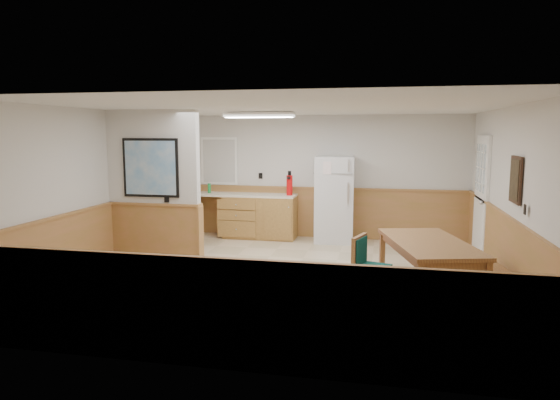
% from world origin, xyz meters
% --- Properties ---
extents(ground, '(6.00, 6.00, 0.00)m').
position_xyz_m(ground, '(0.00, 0.00, 0.00)').
color(ground, '#CAB291').
rests_on(ground, ground).
extents(ceiling, '(6.00, 6.00, 0.02)m').
position_xyz_m(ceiling, '(0.00, 0.00, 2.50)').
color(ceiling, white).
rests_on(ceiling, back_wall).
extents(back_wall, '(6.00, 0.02, 2.50)m').
position_xyz_m(back_wall, '(0.00, 3.00, 1.25)').
color(back_wall, silver).
rests_on(back_wall, ground).
extents(right_wall, '(0.02, 6.00, 2.50)m').
position_xyz_m(right_wall, '(3.00, 0.00, 1.25)').
color(right_wall, silver).
rests_on(right_wall, ground).
extents(left_wall, '(0.02, 6.00, 2.50)m').
position_xyz_m(left_wall, '(-3.00, 0.00, 1.25)').
color(left_wall, silver).
rests_on(left_wall, ground).
extents(wainscot_back, '(6.00, 0.04, 1.00)m').
position_xyz_m(wainscot_back, '(0.00, 2.98, 0.50)').
color(wainscot_back, '#AE6D45').
rests_on(wainscot_back, ground).
extents(wainscot_right, '(0.04, 6.00, 1.00)m').
position_xyz_m(wainscot_right, '(2.98, 0.00, 0.50)').
color(wainscot_right, '#AE6D45').
rests_on(wainscot_right, ground).
extents(wainscot_left, '(0.04, 6.00, 1.00)m').
position_xyz_m(wainscot_left, '(-2.98, 0.00, 0.50)').
color(wainscot_left, '#AE6D45').
rests_on(wainscot_left, ground).
extents(partition_wall, '(1.50, 0.20, 2.50)m').
position_xyz_m(partition_wall, '(-2.25, 0.19, 1.23)').
color(partition_wall, silver).
rests_on(partition_wall, ground).
extents(kitchen_counter, '(2.20, 0.61, 1.00)m').
position_xyz_m(kitchen_counter, '(-1.21, 2.68, 0.46)').
color(kitchen_counter, '#AC7E3D').
rests_on(kitchen_counter, ground).
extents(exterior_door, '(0.07, 1.02, 2.15)m').
position_xyz_m(exterior_door, '(2.96, 1.90, 1.05)').
color(exterior_door, white).
rests_on(exterior_door, ground).
extents(kitchen_window, '(0.80, 0.04, 1.00)m').
position_xyz_m(kitchen_window, '(-2.10, 2.98, 1.55)').
color(kitchen_window, white).
rests_on(kitchen_window, back_wall).
extents(wall_painting, '(0.04, 0.50, 0.60)m').
position_xyz_m(wall_painting, '(2.97, -0.30, 1.55)').
color(wall_painting, '#301E13').
rests_on(wall_painting, right_wall).
extents(fluorescent_fixture, '(1.20, 0.30, 0.09)m').
position_xyz_m(fluorescent_fixture, '(-0.80, 1.30, 2.45)').
color(fluorescent_fixture, white).
rests_on(fluorescent_fixture, ceiling).
extents(refrigerator, '(0.79, 0.75, 1.69)m').
position_xyz_m(refrigerator, '(0.38, 2.63, 0.84)').
color(refrigerator, silver).
rests_on(refrigerator, ground).
extents(dining_table, '(1.33, 1.98, 0.75)m').
position_xyz_m(dining_table, '(1.92, -0.53, 0.66)').
color(dining_table, olive).
rests_on(dining_table, ground).
extents(dining_bench, '(0.60, 1.66, 0.45)m').
position_xyz_m(dining_bench, '(2.67, -0.47, 0.34)').
color(dining_bench, olive).
rests_on(dining_bench, ground).
extents(dining_chair, '(0.69, 0.57, 0.85)m').
position_xyz_m(dining_chair, '(1.13, -0.85, 0.50)').
color(dining_chair, olive).
rests_on(dining_chair, ground).
extents(fire_extinguisher, '(0.13, 0.13, 0.49)m').
position_xyz_m(fire_extinguisher, '(-0.52, 2.65, 1.11)').
color(fire_extinguisher, red).
rests_on(fire_extinguisher, kitchen_counter).
extents(soap_bottle, '(0.08, 0.08, 0.20)m').
position_xyz_m(soap_bottle, '(-2.23, 2.69, 1.00)').
color(soap_bottle, '#198E3D').
rests_on(soap_bottle, kitchen_counter).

